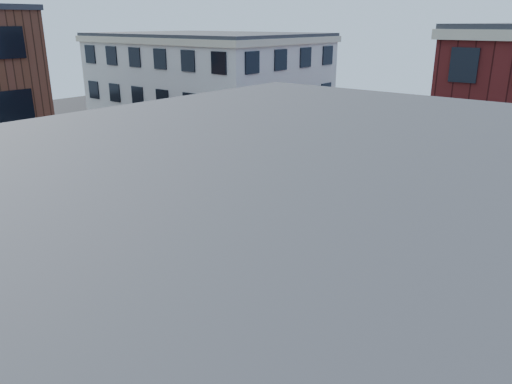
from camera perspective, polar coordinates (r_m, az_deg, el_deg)
name	(u,v)px	position (r m, az deg, el deg)	size (l,w,h in m)	color
ground	(249,223)	(32.46, -0.76, -3.59)	(120.00, 120.00, 0.00)	black
sidewalk_nw	(227,129)	(60.88, -3.36, 7.20)	(30.00, 30.00, 0.15)	gray
building_nw	(208,89)	(55.05, -5.46, 11.62)	(22.00, 16.00, 11.00)	beige
tree_near	(427,164)	(36.20, 18.92, 3.06)	(2.69, 2.69, 4.49)	black
tree_far	(455,151)	(41.81, 21.82, 4.35)	(2.43, 2.43, 4.07)	black
signal_pole	(95,186)	(32.10, -17.88, 0.64)	(1.29, 1.24, 4.60)	black
box_truck	(355,273)	(22.88, 11.20, -9.10)	(7.89, 3.04, 3.50)	silver
traffic_cone	(129,221)	(32.95, -14.28, -3.27)	(0.39, 0.39, 0.64)	orange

